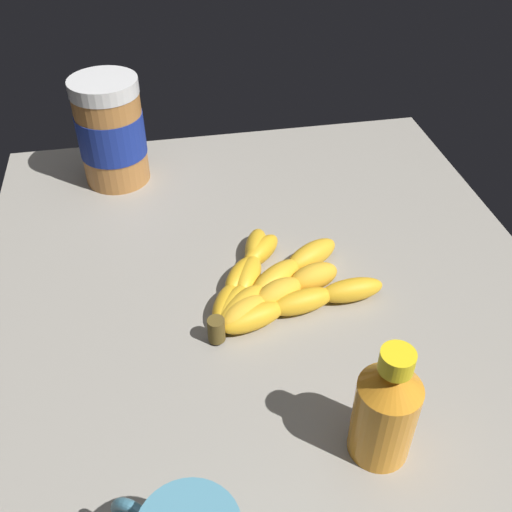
{
  "coord_description": "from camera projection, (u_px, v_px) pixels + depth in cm",
  "views": [
    {
      "loc": [
        52.67,
        -11.33,
        51.1
      ],
      "look_at": [
        -2.2,
        -0.99,
        4.32
      ],
      "focal_mm": 41.6,
      "sensor_mm": 36.0,
      "label": 1
    }
  ],
  "objects": [
    {
      "name": "ground_plane",
      "position": [
        267.0,
        304.0,
        0.75
      ],
      "size": [
        83.06,
        71.93,
        3.99
      ],
      "primitive_type": "cube",
      "color": "gray"
    },
    {
      "name": "banana_bunch",
      "position": [
        271.0,
        286.0,
        0.73
      ],
      "size": [
        19.13,
        22.28,
        3.33
      ],
      "color": "gold",
      "rests_on": "ground_plane"
    },
    {
      "name": "peanut_butter_jar",
      "position": [
        111.0,
        132.0,
        0.89
      ],
      "size": [
        10.09,
        10.09,
        16.46
      ],
      "color": "#B27238",
      "rests_on": "ground_plane"
    },
    {
      "name": "honey_bottle",
      "position": [
        386.0,
        408.0,
        0.54
      ],
      "size": [
        5.9,
        5.9,
        13.67
      ],
      "color": "orange",
      "rests_on": "ground_plane"
    }
  ]
}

